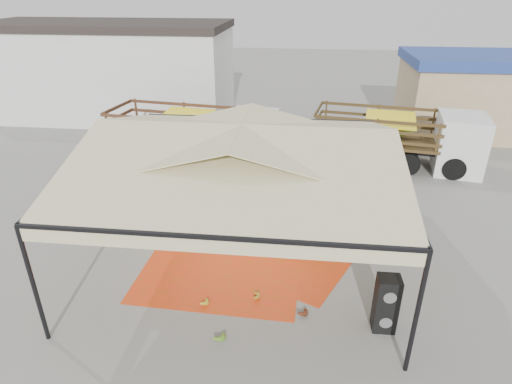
# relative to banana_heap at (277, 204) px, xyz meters

# --- Properties ---
(ground) EXTENTS (90.00, 90.00, 0.00)m
(ground) POSITION_rel_banana_heap_xyz_m (-0.84, -2.07, -0.62)
(ground) COLOR slate
(ground) RESTS_ON ground
(canopy_tent) EXTENTS (8.10, 8.10, 4.00)m
(canopy_tent) POSITION_rel_banana_heap_xyz_m (-0.84, -2.07, 2.68)
(canopy_tent) COLOR black
(canopy_tent) RESTS_ON ground
(building_white) EXTENTS (14.30, 6.30, 5.40)m
(building_white) POSITION_rel_banana_heap_xyz_m (-10.84, 11.93, 2.09)
(building_white) COLOR silver
(building_white) RESTS_ON ground
(building_tan) EXTENTS (6.30, 5.30, 4.10)m
(building_tan) POSITION_rel_banana_heap_xyz_m (9.16, 10.93, 1.45)
(building_tan) COLOR tan
(building_tan) RESTS_ON ground
(tarp_left) EXTENTS (4.61, 4.41, 0.01)m
(tarp_left) POSITION_rel_banana_heap_xyz_m (-1.35, -2.75, -0.62)
(tarp_left) COLOR red
(tarp_left) RESTS_ON ground
(tarp_right) EXTENTS (5.35, 5.44, 0.01)m
(tarp_right) POSITION_rel_banana_heap_xyz_m (0.51, -1.66, -0.62)
(tarp_right) COLOR red
(tarp_right) RESTS_ON ground
(banana_heap) EXTENTS (6.50, 5.64, 1.24)m
(banana_heap) POSITION_rel_banana_heap_xyz_m (0.00, 0.00, 0.00)
(banana_heap) COLOR #467919
(banana_heap) RESTS_ON ground
(hand_yellow_a) EXTENTS (0.51, 0.45, 0.20)m
(hand_yellow_a) POSITION_rel_banana_heap_xyz_m (-1.57, -4.50, -0.52)
(hand_yellow_a) COLOR gold
(hand_yellow_a) RESTS_ON ground
(hand_yellow_b) EXTENTS (0.49, 0.42, 0.20)m
(hand_yellow_b) POSITION_rel_banana_heap_xyz_m (-0.30, -4.16, -0.52)
(hand_yellow_b) COLOR gold
(hand_yellow_b) RESTS_ON ground
(hand_red_a) EXTENTS (0.61, 0.58, 0.21)m
(hand_red_a) POSITION_rel_banana_heap_xyz_m (0.93, -4.59, -0.51)
(hand_red_a) COLOR #5D2C15
(hand_red_a) RESTS_ON ground
(hand_red_b) EXTENTS (0.48, 0.42, 0.20)m
(hand_red_b) POSITION_rel_banana_heap_xyz_m (2.86, -3.75, -0.52)
(hand_red_b) COLOR #562613
(hand_red_b) RESTS_ON ground
(hand_green) EXTENTS (0.61, 0.58, 0.22)m
(hand_green) POSITION_rel_banana_heap_xyz_m (-0.96, -5.62, -0.51)
(hand_green) COLOR #487718
(hand_green) RESTS_ON ground
(hanging_bunches) EXTENTS (3.24, 0.24, 0.20)m
(hanging_bunches) POSITION_rel_banana_heap_xyz_m (0.82, -3.67, 2.00)
(hanging_bunches) COLOR #5B7E1A
(hanging_bunches) RESTS_ON ground
(speaker_stack) EXTENTS (0.53, 0.46, 1.45)m
(speaker_stack) POSITION_rel_banana_heap_xyz_m (2.86, -4.87, 0.10)
(speaker_stack) COLOR black
(speaker_stack) RESTS_ON ground
(banana_leaves) EXTENTS (0.96, 1.36, 3.70)m
(banana_leaves) POSITION_rel_banana_heap_xyz_m (-3.37, -0.41, -0.62)
(banana_leaves) COLOR #34711E
(banana_leaves) RESTS_ON ground
(vendor) EXTENTS (0.57, 0.38, 1.56)m
(vendor) POSITION_rel_banana_heap_xyz_m (1.20, 2.71, 0.16)
(vendor) COLOR gray
(vendor) RESTS_ON ground
(truck_left) EXTENTS (7.54, 3.52, 2.49)m
(truck_left) POSITION_rel_banana_heap_xyz_m (-3.72, 4.66, 0.91)
(truck_left) COLOR #522F1B
(truck_left) RESTS_ON ground
(truck_right) EXTENTS (7.33, 3.52, 2.41)m
(truck_right) POSITION_rel_banana_heap_xyz_m (5.17, 5.60, 0.87)
(truck_right) COLOR #463417
(truck_right) RESTS_ON ground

